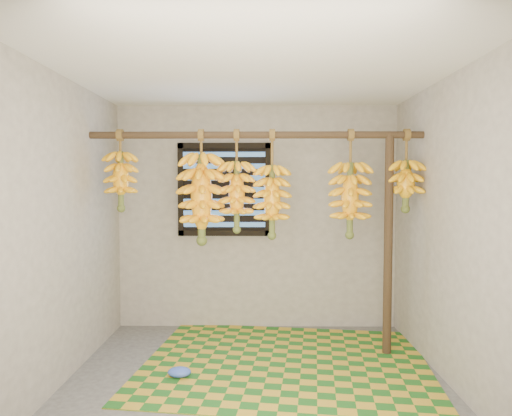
{
  "coord_description": "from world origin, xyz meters",
  "views": [
    {
      "loc": [
        0.04,
        -3.42,
        1.56
      ],
      "look_at": [
        0.0,
        0.55,
        1.35
      ],
      "focal_mm": 32.0,
      "sensor_mm": 36.0,
      "label": 1
    }
  ],
  "objects_px": {
    "banana_bunch_e": "(350,200)",
    "banana_bunch_c": "(237,196)",
    "plastic_bag": "(179,372)",
    "banana_bunch_f": "(406,186)",
    "support_post": "(388,246)",
    "banana_bunch_b": "(202,199)",
    "woven_mat": "(286,363)",
    "banana_bunch_d": "(272,201)",
    "banana_bunch_a": "(121,181)"
  },
  "relations": [
    {
      "from": "plastic_bag",
      "to": "banana_bunch_d",
      "type": "distance_m",
      "value": 1.64
    },
    {
      "from": "support_post",
      "to": "banana_bunch_d",
      "type": "distance_m",
      "value": 1.13
    },
    {
      "from": "banana_bunch_e",
      "to": "banana_bunch_d",
      "type": "bearing_deg",
      "value": -180.0
    },
    {
      "from": "plastic_bag",
      "to": "banana_bunch_a",
      "type": "relative_size",
      "value": 0.26
    },
    {
      "from": "banana_bunch_e",
      "to": "banana_bunch_a",
      "type": "bearing_deg",
      "value": -180.0
    },
    {
      "from": "banana_bunch_a",
      "to": "banana_bunch_f",
      "type": "relative_size",
      "value": 0.99
    },
    {
      "from": "woven_mat",
      "to": "banana_bunch_e",
      "type": "height_order",
      "value": "banana_bunch_e"
    },
    {
      "from": "woven_mat",
      "to": "banana_bunch_f",
      "type": "distance_m",
      "value": 1.9
    },
    {
      "from": "banana_bunch_c",
      "to": "banana_bunch_d",
      "type": "relative_size",
      "value": 0.94
    },
    {
      "from": "banana_bunch_e",
      "to": "banana_bunch_f",
      "type": "height_order",
      "value": "same"
    },
    {
      "from": "support_post",
      "to": "banana_bunch_f",
      "type": "distance_m",
      "value": 0.57
    },
    {
      "from": "banana_bunch_c",
      "to": "banana_bunch_f",
      "type": "height_order",
      "value": "same"
    },
    {
      "from": "banana_bunch_a",
      "to": "banana_bunch_c",
      "type": "xyz_separation_m",
      "value": [
        1.05,
        0.0,
        -0.14
      ]
    },
    {
      "from": "banana_bunch_b",
      "to": "banana_bunch_d",
      "type": "relative_size",
      "value": 1.05
    },
    {
      "from": "banana_bunch_a",
      "to": "banana_bunch_c",
      "type": "bearing_deg",
      "value": 0.0
    },
    {
      "from": "banana_bunch_a",
      "to": "banana_bunch_b",
      "type": "height_order",
      "value": "same"
    },
    {
      "from": "banana_bunch_e",
      "to": "banana_bunch_f",
      "type": "bearing_deg",
      "value": 0.0
    },
    {
      "from": "woven_mat",
      "to": "support_post",
      "type": "bearing_deg",
      "value": 14.34
    },
    {
      "from": "banana_bunch_a",
      "to": "banana_bunch_d",
      "type": "bearing_deg",
      "value": 0.0
    },
    {
      "from": "banana_bunch_c",
      "to": "banana_bunch_f",
      "type": "relative_size",
      "value": 1.26
    },
    {
      "from": "banana_bunch_a",
      "to": "banana_bunch_d",
      "type": "xyz_separation_m",
      "value": [
        1.37,
        0.0,
        -0.19
      ]
    },
    {
      "from": "banana_bunch_a",
      "to": "banana_bunch_c",
      "type": "distance_m",
      "value": 1.06
    },
    {
      "from": "plastic_bag",
      "to": "banana_bunch_e",
      "type": "bearing_deg",
      "value": 20.41
    },
    {
      "from": "banana_bunch_b",
      "to": "banana_bunch_f",
      "type": "distance_m",
      "value": 1.85
    },
    {
      "from": "support_post",
      "to": "woven_mat",
      "type": "relative_size",
      "value": 0.82
    },
    {
      "from": "banana_bunch_c",
      "to": "plastic_bag",
      "type": "bearing_deg",
      "value": -128.74
    },
    {
      "from": "banana_bunch_a",
      "to": "banana_bunch_f",
      "type": "xyz_separation_m",
      "value": [
        2.58,
        0.0,
        -0.04
      ]
    },
    {
      "from": "plastic_bag",
      "to": "banana_bunch_b",
      "type": "relative_size",
      "value": 0.19
    },
    {
      "from": "woven_mat",
      "to": "banana_bunch_a",
      "type": "height_order",
      "value": "banana_bunch_a"
    },
    {
      "from": "woven_mat",
      "to": "banana_bunch_b",
      "type": "distance_m",
      "value": 1.63
    },
    {
      "from": "support_post",
      "to": "banana_bunch_e",
      "type": "relative_size",
      "value": 2.06
    },
    {
      "from": "banana_bunch_a",
      "to": "banana_bunch_b",
      "type": "distance_m",
      "value": 0.75
    },
    {
      "from": "banana_bunch_c",
      "to": "banana_bunch_d",
      "type": "xyz_separation_m",
      "value": [
        0.32,
        0.0,
        -0.05
      ]
    },
    {
      "from": "support_post",
      "to": "banana_bunch_b",
      "type": "bearing_deg",
      "value": -180.0
    },
    {
      "from": "banana_bunch_c",
      "to": "support_post",
      "type": "bearing_deg",
      "value": 0.0
    },
    {
      "from": "banana_bunch_c",
      "to": "banana_bunch_e",
      "type": "distance_m",
      "value": 1.03
    },
    {
      "from": "woven_mat",
      "to": "banana_bunch_c",
      "type": "xyz_separation_m",
      "value": [
        -0.44,
        0.24,
        1.44
      ]
    },
    {
      "from": "banana_bunch_c",
      "to": "banana_bunch_f",
      "type": "xyz_separation_m",
      "value": [
        1.53,
        0.0,
        0.1
      ]
    },
    {
      "from": "banana_bunch_e",
      "to": "woven_mat",
      "type": "bearing_deg",
      "value": -157.82
    },
    {
      "from": "banana_bunch_e",
      "to": "banana_bunch_c",
      "type": "bearing_deg",
      "value": -180.0
    },
    {
      "from": "banana_bunch_a",
      "to": "banana_bunch_d",
      "type": "relative_size",
      "value": 0.75
    },
    {
      "from": "plastic_bag",
      "to": "banana_bunch_c",
      "type": "distance_m",
      "value": 1.56
    },
    {
      "from": "woven_mat",
      "to": "banana_bunch_e",
      "type": "xyz_separation_m",
      "value": [
        0.59,
        0.24,
        1.41
      ]
    },
    {
      "from": "banana_bunch_d",
      "to": "woven_mat",
      "type": "bearing_deg",
      "value": -64.37
    },
    {
      "from": "woven_mat",
      "to": "banana_bunch_e",
      "type": "relative_size",
      "value": 2.49
    },
    {
      "from": "woven_mat",
      "to": "banana_bunch_b",
      "type": "xyz_separation_m",
      "value": [
        -0.76,
        0.24,
        1.42
      ]
    },
    {
      "from": "woven_mat",
      "to": "banana_bunch_e",
      "type": "distance_m",
      "value": 1.55
    },
    {
      "from": "plastic_bag",
      "to": "banana_bunch_f",
      "type": "height_order",
      "value": "banana_bunch_f"
    },
    {
      "from": "woven_mat",
      "to": "banana_bunch_a",
      "type": "distance_m",
      "value": 2.19
    },
    {
      "from": "banana_bunch_e",
      "to": "banana_bunch_f",
      "type": "distance_m",
      "value": 0.52
    }
  ]
}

